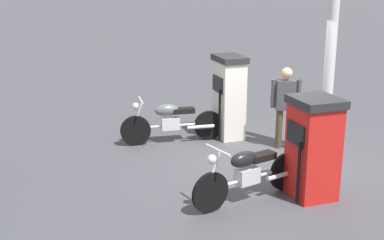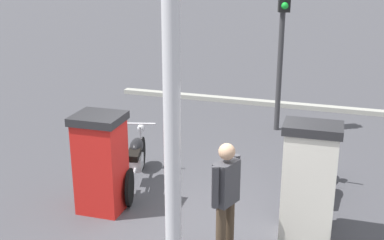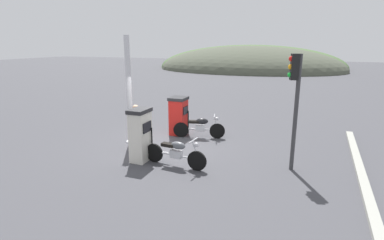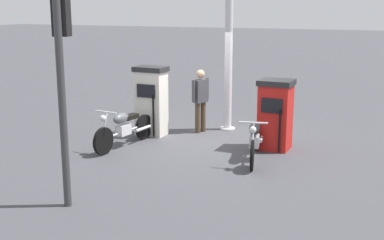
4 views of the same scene
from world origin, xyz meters
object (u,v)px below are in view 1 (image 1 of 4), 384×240
(attendant_person, at_px, (285,103))
(canopy_support_pole, at_px, (330,54))
(fuel_pump_near, at_px, (229,96))
(motorcycle_near_pump, at_px, (171,121))
(motorcycle_far_pump, at_px, (248,172))
(fuel_pump_far, at_px, (313,147))

(attendant_person, distance_m, canopy_support_pole, 1.26)
(fuel_pump_near, distance_m, motorcycle_near_pump, 1.30)
(fuel_pump_near, bearing_deg, motorcycle_far_pump, 71.51)
(motorcycle_near_pump, distance_m, motorcycle_far_pump, 3.00)
(motorcycle_far_pump, relative_size, canopy_support_pole, 0.51)
(motorcycle_near_pump, distance_m, attendant_person, 2.28)
(motorcycle_far_pump, height_order, attendant_person, attendant_person)
(motorcycle_near_pump, bearing_deg, fuel_pump_near, 177.64)
(motorcycle_near_pump, relative_size, canopy_support_pole, 0.53)
(motorcycle_far_pump, distance_m, attendant_person, 2.63)
(canopy_support_pole, bearing_deg, fuel_pump_far, 50.65)
(fuel_pump_far, distance_m, attendant_person, 2.24)
(motorcycle_near_pump, relative_size, attendant_person, 1.32)
(motorcycle_near_pump, bearing_deg, attendant_person, 151.85)
(attendant_person, bearing_deg, canopy_support_pole, 136.61)
(fuel_pump_near, relative_size, attendant_person, 1.07)
(motorcycle_far_pump, height_order, canopy_support_pole, canopy_support_pole)
(fuel_pump_far, xyz_separation_m, canopy_support_pole, (-1.30, -1.58, 1.11))
(canopy_support_pole, bearing_deg, attendant_person, -43.39)
(fuel_pump_near, xyz_separation_m, motorcycle_near_pump, (1.23, -0.05, -0.42))
(motorcycle_near_pump, distance_m, canopy_support_pole, 3.32)
(fuel_pump_far, height_order, attendant_person, attendant_person)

